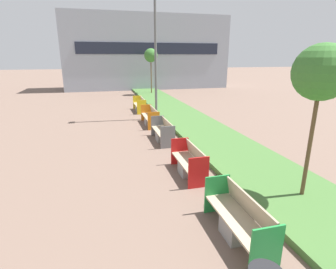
{
  "coord_description": "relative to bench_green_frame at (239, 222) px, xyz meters",
  "views": [
    {
      "loc": [
        -1.64,
        2.59,
        3.63
      ],
      "look_at": [
        0.9,
        12.46,
        0.6
      ],
      "focal_mm": 28.0,
      "sensor_mm": 36.0,
      "label": 1
    }
  ],
  "objects": [
    {
      "name": "bench_green_frame",
      "position": [
        0.0,
        0.0,
        0.0
      ],
      "size": [
        0.65,
        2.03,
        0.94
      ],
      "color": "gray",
      "rests_on": "ground"
    },
    {
      "name": "bench_grey_frame",
      "position": [
        0.0,
        6.75,
        0.0
      ],
      "size": [
        0.65,
        2.04,
        0.94
      ],
      "color": "gray",
      "rests_on": "ground"
    },
    {
      "name": "sapling_tree_near",
      "position": [
        2.36,
        0.91,
        2.9
      ],
      "size": [
        1.31,
        1.31,
        3.95
      ],
      "color": "brown",
      "rests_on": "ground"
    },
    {
      "name": "planter_grass_strip",
      "position": [
        2.26,
        5.26,
        -0.28
      ],
      "size": [
        2.8,
        120.0,
        0.18
      ],
      "color": "#426B33",
      "rests_on": "ground"
    },
    {
      "name": "building_backdrop",
      "position": [
        3.06,
        27.91,
        3.73
      ],
      "size": [
        18.69,
        5.09,
        8.19
      ],
      "color": "#939EAD",
      "rests_on": "ground"
    },
    {
      "name": "sapling_tree_far",
      "position": [
        2.36,
        21.66,
        3.37
      ],
      "size": [
        1.29,
        1.29,
        4.41
      ],
      "color": "brown",
      "rests_on": "ground"
    },
    {
      "name": "street_lamp_post",
      "position": [
        0.61,
        11.08,
        4.35
      ],
      "size": [
        0.24,
        0.44,
        8.65
      ],
      "color": "#56595B",
      "rests_on": "ground"
    },
    {
      "name": "bench_orange_frame",
      "position": [
        0.0,
        9.79,
        0.01
      ],
      "size": [
        0.65,
        2.28,
        0.94
      ],
      "color": "gray",
      "rests_on": "ground"
    },
    {
      "name": "bench_red_frame",
      "position": [
        -0.0,
        3.15,
        -0.0
      ],
      "size": [
        0.65,
        1.89,
        0.94
      ],
      "color": "gray",
      "rests_on": "ground"
    },
    {
      "name": "bench_yellow_frame",
      "position": [
        0.0,
        13.64,
        0.0
      ],
      "size": [
        0.65,
        2.11,
        0.94
      ],
      "color": "gray",
      "rests_on": "ground"
    }
  ]
}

